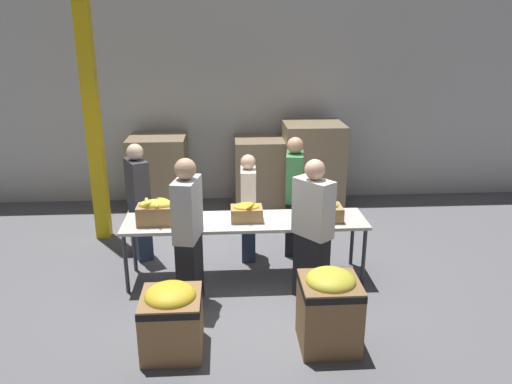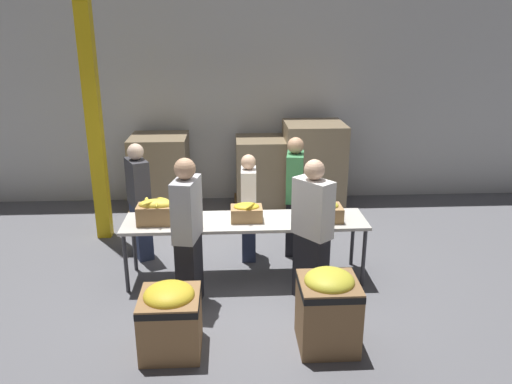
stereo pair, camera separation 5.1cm
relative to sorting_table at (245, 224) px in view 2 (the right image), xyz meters
The scene contains 17 objects.
ground_plane 0.76m from the sorting_table, ahead, with size 30.00×30.00×0.00m, color slate.
wall_back 3.49m from the sorting_table, 90.00° to the left, with size 16.00×0.08×4.00m.
sorting_table is the anchor object (origin of this frame).
banana_box_0 1.11m from the sorting_table, behind, with size 0.49×0.32×0.32m.
banana_box_1 0.17m from the sorting_table, 25.30° to the right, with size 0.40×0.33×0.25m.
banana_box_2 1.00m from the sorting_table, ahead, with size 0.47×0.33×0.26m.
volunteer_0 1.05m from the sorting_table, 46.14° to the left, with size 0.30×0.49×1.71m.
volunteer_1 0.92m from the sorting_table, 137.90° to the right, with size 0.33×0.52×1.79m.
volunteer_2 0.60m from the sorting_table, 83.48° to the left, with size 0.22×0.41×1.51m.
volunteer_3 1.62m from the sorting_table, 153.64° to the left, with size 0.39×0.50×1.66m.
volunteer_4 0.96m from the sorting_table, 36.92° to the right, with size 0.47×0.51×1.74m.
donation_bin_0 1.75m from the sorting_table, 118.04° to the right, with size 0.60×0.60×0.74m.
donation_bin_1 1.73m from the sorting_table, 62.54° to the right, with size 0.59×0.59×0.85m.
support_pillar 2.91m from the sorting_table, 145.17° to the left, with size 0.21×0.21×4.00m.
pallet_stack_0 2.66m from the sorting_table, 81.49° to the left, with size 1.00×1.00×1.29m.
pallet_stack_1 2.97m from the sorting_table, 118.14° to the left, with size 1.05×1.05×1.36m.
pallet_stack_2 2.79m from the sorting_table, 62.69° to the left, with size 1.10×1.10×1.58m.
Camera 2 is at (-0.19, -5.88, 3.14)m, focal length 35.00 mm.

